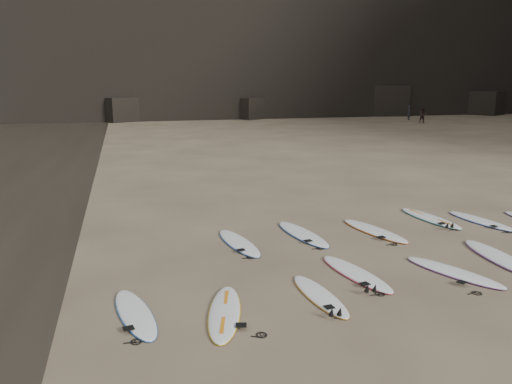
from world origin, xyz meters
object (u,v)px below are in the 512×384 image
at_px(surfboard_1, 320,295).
at_px(surfboard_7, 374,230).
at_px(surfboard_3, 454,272).
at_px(person_b, 423,115).
at_px(surfboard_4, 500,257).
at_px(surfboard_11, 135,313).
at_px(person_a, 409,113).
at_px(surfboard_5, 239,242).
at_px(surfboard_8, 430,218).
at_px(surfboard_9, 481,221).
at_px(surfboard_0, 225,312).
at_px(surfboard_2, 356,273).
at_px(surfboard_6, 302,234).

xyz_separation_m(surfboard_1, surfboard_7, (3.22, 3.73, 0.01)).
bearing_deg(surfboard_1, surfboard_3, 1.16).
height_order(surfboard_7, person_b, person_b).
bearing_deg(person_b, surfboard_4, -102.98).
xyz_separation_m(surfboard_11, person_a, (30.04, 39.39, 0.73)).
xyz_separation_m(surfboard_5, surfboard_7, (4.07, 0.05, 0.00)).
height_order(surfboard_8, person_b, person_b).
bearing_deg(surfboard_9, surfboard_8, 143.32).
height_order(surfboard_1, person_b, person_b).
distance_m(surfboard_4, person_b, 40.16).
relative_size(surfboard_1, surfboard_11, 0.95).
xyz_separation_m(surfboard_0, surfboard_8, (7.61, 4.74, 0.00)).
height_order(surfboard_1, surfboard_3, surfboard_3).
xyz_separation_m(surfboard_3, surfboard_7, (-0.22, 3.35, 0.00)).
xyz_separation_m(surfboard_2, surfboard_3, (2.20, -0.51, -0.00)).
xyz_separation_m(surfboard_0, surfboard_7, (5.26, 3.98, 0.00)).
distance_m(surfboard_3, surfboard_6, 4.30).
xyz_separation_m(surfboard_1, surfboard_5, (-0.85, 3.69, 0.01)).
relative_size(surfboard_1, surfboard_5, 0.88).
relative_size(surfboard_0, surfboard_7, 0.91).
height_order(surfboard_4, surfboard_9, surfboard_4).
bearing_deg(surfboard_11, surfboard_6, 27.31).
distance_m(surfboard_1, surfboard_9, 7.90).
relative_size(surfboard_0, surfboard_1, 1.08).
xyz_separation_m(surfboard_2, surfboard_8, (4.34, 3.60, 0.00)).
relative_size(surfboard_7, surfboard_8, 1.00).
distance_m(surfboard_9, person_a, 40.69).
relative_size(surfboard_9, surfboard_11, 1.07).
xyz_separation_m(surfboard_1, person_b, (25.47, 35.50, 0.80)).
distance_m(surfboard_1, surfboard_11, 3.68).
bearing_deg(person_a, surfboard_6, -176.42).
xyz_separation_m(surfboard_6, surfboard_7, (2.14, -0.24, -0.00)).
height_order(surfboard_0, surfboard_6, surfboard_6).
relative_size(surfboard_8, surfboard_11, 1.14).
relative_size(surfboard_3, surfboard_8, 0.93).
xyz_separation_m(surfboard_6, surfboard_9, (5.85, -0.17, -0.00)).
bearing_deg(surfboard_8, surfboard_11, -162.06).
height_order(surfboard_11, person_a, person_a).
xyz_separation_m(surfboard_0, surfboard_3, (5.48, 0.63, 0.00)).
bearing_deg(surfboard_8, surfboard_6, 179.33).
bearing_deg(surfboard_11, surfboard_2, -2.92).
xyz_separation_m(surfboard_9, person_b, (18.54, 31.70, 0.79)).
height_order(surfboard_1, person_a, person_a).
relative_size(surfboard_6, surfboard_8, 1.01).
bearing_deg(surfboard_2, surfboard_6, 82.38).
distance_m(person_a, person_b, 4.14).
relative_size(surfboard_6, surfboard_9, 1.07).
relative_size(surfboard_6, person_a, 1.74).
relative_size(surfboard_4, person_a, 1.82).
height_order(surfboard_0, person_b, person_b).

